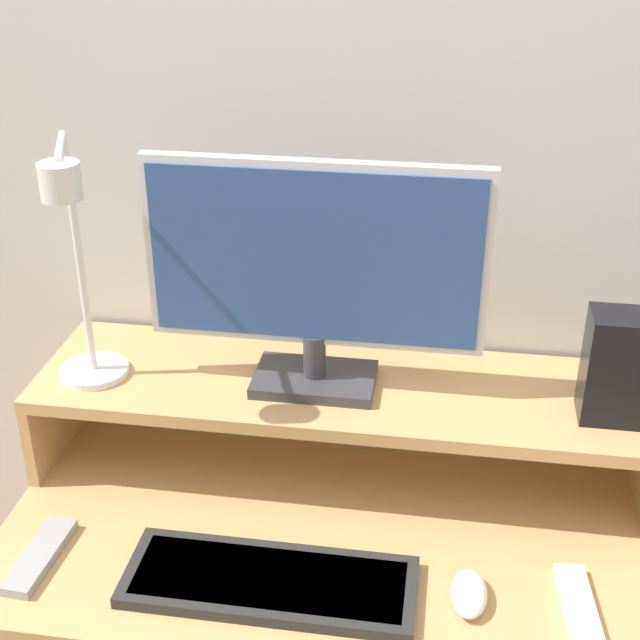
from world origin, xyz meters
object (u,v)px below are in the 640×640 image
desk_lamp (78,274)px  remote_secondary (579,610)px  monitor (314,269)px  mouse (469,593)px  remote_control (40,556)px  router_dock (620,367)px  keyboard (270,582)px

desk_lamp → remote_secondary: (0.75, -0.19, -0.36)m
desk_lamp → remote_secondary: bearing=-14.4°
monitor → mouse: bearing=-46.5°
monitor → remote_control: monitor is taller
desk_lamp → mouse: size_ratio=4.39×
desk_lamp → router_dock: (0.81, 0.06, -0.12)m
desk_lamp → remote_control: (-0.02, -0.21, -0.36)m
mouse → remote_secondary: 0.15m
router_dock → remote_control: size_ratio=1.07×
monitor → remote_control: (-0.36, -0.29, -0.36)m
mouse → remote_secondary: bearing=-0.1°
monitor → router_dock: monitor is taller
remote_secondary → mouse: bearing=179.9°
mouse → remote_secondary: mouse is taller
router_dock → keyboard: size_ratio=0.42×
monitor → router_dock: size_ratio=3.04×
desk_lamp → mouse: (0.60, -0.19, -0.36)m
desk_lamp → router_dock: 0.82m
desk_lamp → remote_secondary: size_ratio=2.48×
router_dock → keyboard: bearing=-150.9°
desk_lamp → keyboard: bearing=-32.7°
desk_lamp → keyboard: size_ratio=0.98×
monitor → desk_lamp: size_ratio=1.28×
monitor → keyboard: (-0.02, -0.29, -0.36)m
remote_control → monitor: bearing=38.5°
router_dock → mouse: 0.40m
monitor → remote_secondary: bearing=-33.9°
keyboard → remote_control: bearing=179.8°
keyboard → mouse: bearing=3.2°
router_dock → mouse: (-0.20, -0.25, -0.24)m
remote_secondary → desk_lamp: bearing=165.6°
desk_lamp → keyboard: desk_lamp is taller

